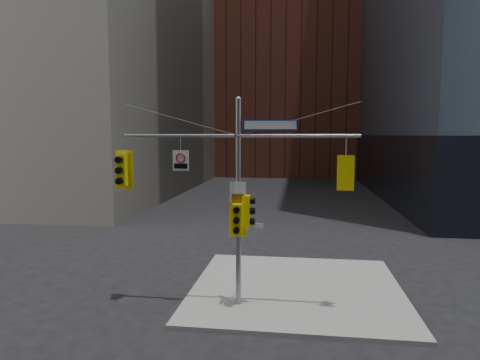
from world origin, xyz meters
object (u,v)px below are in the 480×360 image
(street_sign_blade, at_px, (270,125))
(traffic_light_east_arm, at_px, (345,173))
(traffic_light_pole_side, at_px, (248,211))
(traffic_light_pole_front, at_px, (237,219))
(regulatory_sign_arm, at_px, (181,160))
(traffic_light_west_arm, at_px, (122,170))
(signal_assembly, at_px, (238,183))

(street_sign_blade, bearing_deg, traffic_light_east_arm, -2.51)
(traffic_light_pole_side, distance_m, traffic_light_pole_front, 0.49)
(traffic_light_east_arm, height_order, traffic_light_pole_front, traffic_light_east_arm)
(traffic_light_pole_front, height_order, regulatory_sign_arm, regulatory_sign_arm)
(traffic_light_west_arm, bearing_deg, street_sign_blade, 3.62)
(street_sign_blade, bearing_deg, traffic_light_pole_side, 177.39)
(traffic_light_pole_front, bearing_deg, traffic_light_east_arm, 3.96)
(regulatory_sign_arm, bearing_deg, traffic_light_west_arm, 179.61)
(traffic_light_east_arm, bearing_deg, regulatory_sign_arm, 4.10)
(traffic_light_west_arm, height_order, traffic_light_east_arm, traffic_light_west_arm)
(traffic_light_west_arm, xyz_separation_m, traffic_light_east_arm, (7.69, -0.01, 0.00))
(signal_assembly, height_order, traffic_light_west_arm, signal_assembly)
(regulatory_sign_arm, bearing_deg, traffic_light_east_arm, 0.75)
(traffic_light_pole_front, distance_m, street_sign_blade, 3.33)
(traffic_light_west_arm, height_order, street_sign_blade, street_sign_blade)
(signal_assembly, xyz_separation_m, traffic_light_pole_front, (-0.00, -0.27, -1.21))
(signal_assembly, relative_size, traffic_light_pole_side, 7.45)
(signal_assembly, relative_size, traffic_light_west_arm, 5.80)
(traffic_light_pole_side, distance_m, street_sign_blade, 3.00)
(traffic_light_west_arm, xyz_separation_m, traffic_light_pole_front, (4.15, -0.28, -1.59))
(traffic_light_east_arm, xyz_separation_m, street_sign_blade, (-2.47, 0.00, 1.55))
(traffic_light_west_arm, relative_size, traffic_light_pole_side, 1.28)
(traffic_light_west_arm, distance_m, street_sign_blade, 5.44)
(signal_assembly, distance_m, regulatory_sign_arm, 2.14)
(traffic_light_pole_side, height_order, regulatory_sign_arm, regulatory_sign_arm)
(traffic_light_east_arm, xyz_separation_m, traffic_light_pole_side, (-3.21, 0.00, -1.35))
(traffic_light_pole_side, height_order, traffic_light_pole_front, traffic_light_pole_side)
(traffic_light_pole_front, xyz_separation_m, regulatory_sign_arm, (-2.00, 0.25, 1.96))
(traffic_light_east_arm, relative_size, traffic_light_pole_front, 0.90)
(signal_assembly, relative_size, regulatory_sign_arm, 11.37)
(traffic_light_west_arm, relative_size, street_sign_blade, 0.75)
(signal_assembly, bearing_deg, regulatory_sign_arm, -179.42)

